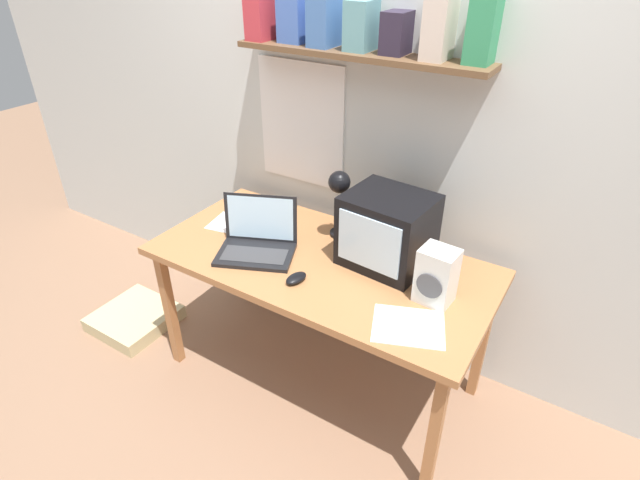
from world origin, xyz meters
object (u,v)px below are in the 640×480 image
crt_monitor (387,230)px  corner_desk (320,270)px  laptop (258,238)px  computer_mouse (296,278)px  floor_cushion (135,318)px  loose_paper_near_monitor (408,326)px  loose_paper_near_laptop (236,224)px  desk_lamp (340,192)px  space_heater (436,276)px  juice_glass (269,217)px

crt_monitor → corner_desk: bearing=-147.2°
corner_desk → laptop: laptop is taller
computer_mouse → floor_cushion: bearing=-177.6°
loose_paper_near_monitor → loose_paper_near_laptop: bearing=166.7°
computer_mouse → loose_paper_near_monitor: 0.52m
crt_monitor → loose_paper_near_monitor: crt_monitor is taller
loose_paper_near_laptop → desk_lamp: bearing=16.9°
space_heater → loose_paper_near_laptop: 1.07m
crt_monitor → computer_mouse: size_ratio=3.34×
laptop → desk_lamp: desk_lamp is taller
space_heater → loose_paper_near_monitor: (-0.02, -0.20, -0.12)m
desk_lamp → space_heater: size_ratio=1.52×
juice_glass → desk_lamp: bearing=13.2°
laptop → loose_paper_near_monitor: size_ratio=1.27×
corner_desk → desk_lamp: 0.37m
laptop → juice_glass: laptop is taller
corner_desk → space_heater: (0.54, -0.01, 0.18)m
computer_mouse → loose_paper_near_laptop: bearing=156.1°
loose_paper_near_monitor → space_heater: bearing=84.7°
desk_lamp → juice_glass: 0.41m
juice_glass → loose_paper_near_laptop: juice_glass is taller
space_heater → loose_paper_near_monitor: size_ratio=0.72×
juice_glass → crt_monitor: bearing=2.5°
computer_mouse → desk_lamp: bearing=92.8°
desk_lamp → loose_paper_near_laptop: size_ratio=1.24×
computer_mouse → corner_desk: bearing=91.6°
crt_monitor → floor_cushion: 1.69m
laptop → floor_cushion: (-0.86, -0.16, -0.76)m
corner_desk → computer_mouse: 0.21m
floor_cushion → juice_glass: bearing=24.5°
laptop → desk_lamp: (0.27, 0.28, 0.19)m
laptop → desk_lamp: bearing=22.5°
crt_monitor → loose_paper_near_laptop: bearing=-167.8°
loose_paper_near_monitor → corner_desk: bearing=158.1°
floor_cushion → crt_monitor: bearing=15.2°
desk_lamp → corner_desk: bearing=-99.4°
space_heater → juice_glass: bearing=177.2°
laptop → juice_glass: bearing=90.1°
laptop → computer_mouse: (0.29, -0.11, -0.05)m
desk_lamp → computer_mouse: size_ratio=3.13×
loose_paper_near_monitor → floor_cushion: (-1.67, -0.04, -0.70)m
desk_lamp → computer_mouse: desk_lamp is taller
crt_monitor → laptop: bearing=-152.5°
juice_glass → computer_mouse: bearing=-39.3°
computer_mouse → floor_cushion: 1.35m
desk_lamp → juice_glass: desk_lamp is taller
desk_lamp → floor_cushion: desk_lamp is taller
juice_glass → computer_mouse: juice_glass is taller
desk_lamp → crt_monitor: bearing=-24.9°
crt_monitor → computer_mouse: (-0.25, -0.33, -0.15)m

